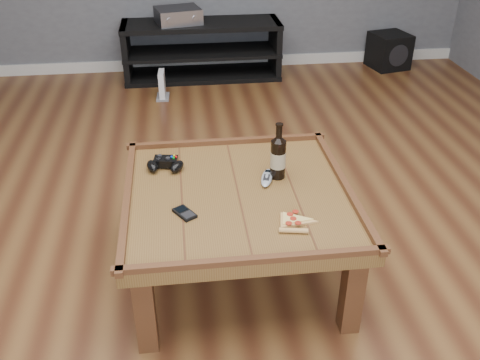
{
  "coord_description": "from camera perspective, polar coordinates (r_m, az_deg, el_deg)",
  "views": [
    {
      "loc": [
        -0.24,
        -1.99,
        1.72
      ],
      "look_at": [
        0.01,
        -0.01,
        0.52
      ],
      "focal_mm": 40.0,
      "sensor_mm": 36.0,
      "label": 1
    }
  ],
  "objects": [
    {
      "name": "smartphone",
      "position": [
        2.24,
        -5.92,
        -3.53
      ],
      "size": [
        0.11,
        0.12,
        0.01
      ],
      "rotation": [
        0.0,
        0.0,
        0.56
      ],
      "color": "black",
      "rests_on": "coffee_table"
    },
    {
      "name": "beer_bottle",
      "position": [
        2.44,
        4.09,
        2.55
      ],
      "size": [
        0.07,
        0.07,
        0.27
      ],
      "color": "black",
      "rests_on": "coffee_table"
    },
    {
      "name": "baseboard",
      "position": [
        5.26,
        -4.16,
        12.34
      ],
      "size": [
        5.0,
        0.02,
        0.1
      ],
      "primitive_type": "cube",
      "color": "silver",
      "rests_on": "ground"
    },
    {
      "name": "av_receiver",
      "position": [
        4.88,
        -6.61,
        17.03
      ],
      "size": [
        0.43,
        0.38,
        0.13
      ],
      "rotation": [
        0.0,
        0.0,
        0.22
      ],
      "color": "black",
      "rests_on": "media_console"
    },
    {
      "name": "game_console",
      "position": [
        4.56,
        -8.3,
        9.9
      ],
      "size": [
        0.11,
        0.19,
        0.23
      ],
      "rotation": [
        0.0,
        0.0,
        -0.05
      ],
      "color": "gray",
      "rests_on": "ground"
    },
    {
      "name": "subwoofer",
      "position": [
        5.43,
        15.6,
        13.14
      ],
      "size": [
        0.39,
        0.39,
        0.32
      ],
      "rotation": [
        0.0,
        0.0,
        0.22
      ],
      "color": "black",
      "rests_on": "ground"
    },
    {
      "name": "remote_control",
      "position": [
        2.46,
        2.87,
        0.24
      ],
      "size": [
        0.09,
        0.17,
        0.02
      ],
      "rotation": [
        0.0,
        0.0,
        -0.28
      ],
      "color": "#9EA5AB",
      "rests_on": "coffee_table"
    },
    {
      "name": "ground",
      "position": [
        2.64,
        -0.18,
        -9.64
      ],
      "size": [
        6.0,
        6.0,
        0.0
      ],
      "primitive_type": "plane",
      "color": "#492615",
      "rests_on": "ground"
    },
    {
      "name": "coffee_table",
      "position": [
        2.41,
        -0.2,
        -2.54
      ],
      "size": [
        1.03,
        1.03,
        0.48
      ],
      "color": "brown",
      "rests_on": "ground"
    },
    {
      "name": "media_console",
      "position": [
        4.97,
        -4.08,
        13.61
      ],
      "size": [
        1.4,
        0.45,
        0.5
      ],
      "color": "black",
      "rests_on": "ground"
    },
    {
      "name": "game_controller",
      "position": [
        2.57,
        -7.99,
        1.69
      ],
      "size": [
        0.2,
        0.15,
        0.05
      ],
      "rotation": [
        0.0,
        0.0,
        -0.15
      ],
      "color": "black",
      "rests_on": "coffee_table"
    },
    {
      "name": "pizza_slice",
      "position": [
        2.19,
        5.7,
        -4.45
      ],
      "size": [
        0.16,
        0.23,
        0.02
      ],
      "rotation": [
        0.0,
        0.0,
        -0.19
      ],
      "color": "tan",
      "rests_on": "coffee_table"
    }
  ]
}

